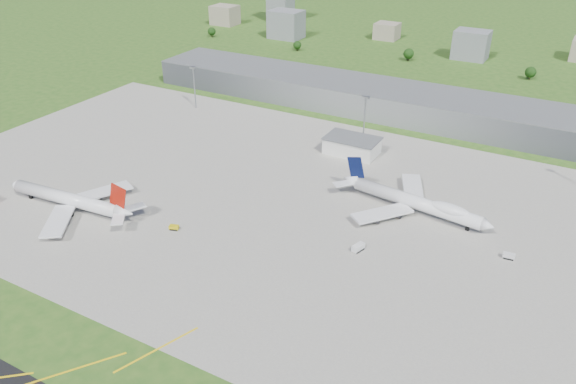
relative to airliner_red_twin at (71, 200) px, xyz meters
The scene contains 19 objects.
ground 174.20m from the airliner_red_twin, 66.39° to the left, with size 1400.00×1400.00×0.00m, color #2B551A.
apron 94.01m from the airliner_red_twin, 31.86° to the left, with size 360.00×190.00×0.08m, color gray.
terminal 187.99m from the airliner_red_twin, 68.22° to the left, with size 300.00×42.00×15.00m, color slate.
ops_building 135.51m from the airliner_red_twin, 53.95° to the left, with size 26.00×16.00×8.00m, color silver.
mast_west 128.82m from the airliner_red_twin, 103.65° to the left, with size 3.50×2.00×25.90m.
mast_center 148.46m from the airliner_red_twin, 57.37° to the left, with size 3.50×2.00×25.90m.
airliner_red_twin is the anchor object (origin of this frame).
airliner_blue_quad 143.43m from the airliner_red_twin, 28.17° to the left, with size 68.01×52.89×17.78m.
tug_yellow 47.97m from the airliner_red_twin, 10.30° to the left, with size 4.17×3.14×1.83m.
van_white_near 120.52m from the airliner_red_twin, 14.59° to the left, with size 3.83×5.81×2.71m.
van_white_far 174.74m from the airliner_red_twin, 17.43° to the left, with size 4.42×2.42×2.24m.
bldg_far_w 362.22m from the airliner_red_twin, 114.51° to the left, with size 24.00×20.00×18.00m, color gray.
bldg_w 317.51m from the airliner_red_twin, 102.79° to the left, with size 28.00×22.00×24.00m, color slate.
bldg_cw 349.70m from the airliner_red_twin, 88.40° to the left, with size 20.00×18.00×14.00m, color gray.
bldg_c 331.98m from the airliner_red_twin, 74.31° to the left, with size 26.00×20.00×22.00m, color slate.
tree_far_w 308.41m from the airliner_red_twin, 114.98° to the left, with size 7.20×7.20×8.80m.
tree_w 277.49m from the airliner_red_twin, 98.34° to the left, with size 6.75×6.75×8.25m.
tree_c 293.80m from the airliner_red_twin, 80.25° to the left, with size 8.10×8.10×9.90m.
tree_e 317.02m from the airliner_red_twin, 63.84° to the left, with size 7.65×7.65×9.35m.
Camera 1 is at (108.12, -143.54, 119.75)m, focal length 35.00 mm.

